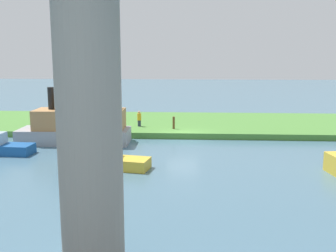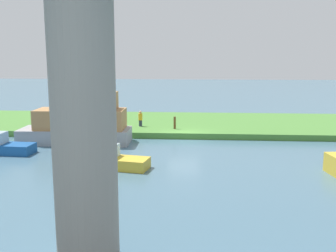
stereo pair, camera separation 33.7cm
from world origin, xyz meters
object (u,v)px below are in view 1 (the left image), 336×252
Objects in this scene: bridge_pylon at (89,112)px; riverboat_paddlewheel at (78,123)px; pontoon_yellow at (112,160)px; person_on_bank at (139,119)px; mooring_post at (174,123)px.

bridge_pylon reaches higher than riverboat_paddlewheel.
bridge_pylon is 12.00m from pontoon_yellow.
mooring_post is at bearing 161.36° from person_on_bank.
riverboat_paddlewheel reaches higher than person_on_bank.
mooring_post is 0.24× the size of pontoon_yellow.
mooring_post is (-1.71, -21.50, -4.01)m from bridge_pylon.
mooring_post is at bearing -94.56° from bridge_pylon.
person_on_bank is at bearing -130.50° from riverboat_paddlewheel.
riverboat_paddlewheel is (5.57, -17.68, -3.43)m from bridge_pylon.
pontoon_yellow is at bearing 120.87° from riverboat_paddlewheel.
person_on_bank is 3.30m from mooring_post.
mooring_post is at bearing -107.39° from pontoon_yellow.
person_on_bank reaches higher than pontoon_yellow.
bridge_pylon reaches higher than person_on_bank.
riverboat_paddlewheel reaches higher than pontoon_yellow.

